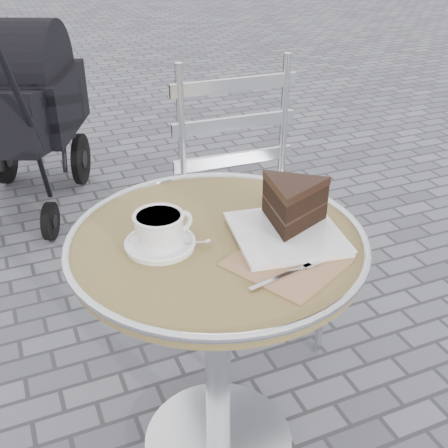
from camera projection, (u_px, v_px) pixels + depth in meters
name	position (u px, v px, depth m)	size (l,w,h in m)	color
ground	(218.00, 444.00, 1.70)	(80.00, 80.00, 0.00)	slate
cafe_table	(217.00, 294.00, 1.41)	(0.72, 0.72, 0.74)	silver
cappuccino_set	(160.00, 232.00, 1.28)	(0.18, 0.16, 0.08)	white
cake_plate_set	(291.00, 210.00, 1.32)	(0.33, 0.38, 0.13)	#9E7357
bistro_chair	(242.00, 174.00, 1.93)	(0.47, 0.47, 0.98)	silver
baby_stroller	(18.00, 116.00, 2.82)	(0.84, 1.12, 1.07)	black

